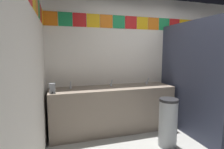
{
  "coord_description": "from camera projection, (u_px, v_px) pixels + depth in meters",
  "views": [
    {
      "loc": [
        -1.81,
        -1.79,
        1.5
      ],
      "look_at": [
        -0.96,
        1.01,
        1.12
      ],
      "focal_mm": 28.26,
      "sensor_mm": 36.0,
      "label": 1
    }
  ],
  "objects": [
    {
      "name": "vanity_counter",
      "position": [
        113.0,
        108.0,
        3.36
      ],
      "size": [
        2.29,
        0.6,
        0.84
      ],
      "color": "gray",
      "rests_on": "ground_plane"
    },
    {
      "name": "faucet_center",
      "position": [
        111.0,
        84.0,
        3.38
      ],
      "size": [
        0.04,
        0.1,
        0.14
      ],
      "color": "silver",
      "rests_on": "vanity_counter"
    },
    {
      "name": "stall_divider",
      "position": [
        206.0,
        81.0,
        2.96
      ],
      "size": [
        0.92,
        1.59,
        2.03
      ],
      "color": "#33384C",
      "rests_on": "ground_plane"
    },
    {
      "name": "faucet_left",
      "position": [
        71.0,
        86.0,
        3.16
      ],
      "size": [
        0.04,
        0.1,
        0.14
      ],
      "color": "silver",
      "rests_on": "vanity_counter"
    },
    {
      "name": "wall_side",
      "position": [
        27.0,
        72.0,
        1.64
      ],
      "size": [
        0.09,
        3.23,
        2.61
      ],
      "color": "silver",
      "rests_on": "ground_plane"
    },
    {
      "name": "wall_back",
      "position": [
        146.0,
        61.0,
        3.81
      ],
      "size": [
        4.11,
        0.09,
        2.61
      ],
      "color": "silver",
      "rests_on": "ground_plane"
    },
    {
      "name": "trash_bin",
      "position": [
        168.0,
        122.0,
        2.8
      ],
      "size": [
        0.29,
        0.29,
        0.77
      ],
      "color": "#999EA3",
      "rests_on": "ground_plane"
    },
    {
      "name": "soap_dispenser",
      "position": [
        52.0,
        88.0,
        2.82
      ],
      "size": [
        0.09,
        0.09,
        0.16
      ],
      "color": "gray",
      "rests_on": "vanity_counter"
    },
    {
      "name": "toilet",
      "position": [
        192.0,
        108.0,
        3.79
      ],
      "size": [
        0.39,
        0.49,
        0.74
      ],
      "color": "white",
      "rests_on": "ground_plane"
    },
    {
      "name": "faucet_right",
      "position": [
        147.0,
        82.0,
        3.6
      ],
      "size": [
        0.04,
        0.1,
        0.14
      ],
      "color": "silver",
      "rests_on": "vanity_counter"
    }
  ]
}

